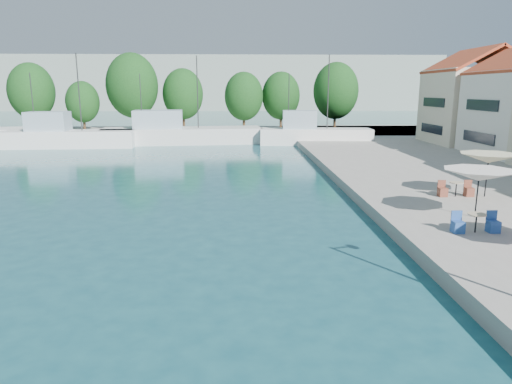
{
  "coord_description": "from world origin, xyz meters",
  "views": [
    {
      "loc": [
        -0.26,
        3.9,
        6.04
      ],
      "look_at": [
        0.49,
        26.0,
        1.08
      ],
      "focal_mm": 32.0,
      "sensor_mm": 36.0,
      "label": 1
    }
  ],
  "objects_px": {
    "trawler_02": "(66,137)",
    "umbrella_cream": "(489,158)",
    "trawler_03": "(179,134)",
    "trawler_04": "(313,135)",
    "umbrella_white": "(479,175)"
  },
  "relations": [
    {
      "from": "trawler_02",
      "to": "umbrella_cream",
      "type": "distance_m",
      "value": 41.36
    },
    {
      "from": "umbrella_cream",
      "to": "trawler_02",
      "type": "bearing_deg",
      "value": 139.52
    },
    {
      "from": "trawler_02",
      "to": "trawler_03",
      "type": "distance_m",
      "value": 12.05
    },
    {
      "from": "trawler_04",
      "to": "umbrella_cream",
      "type": "bearing_deg",
      "value": -76.54
    },
    {
      "from": "trawler_02",
      "to": "trawler_04",
      "type": "bearing_deg",
      "value": 0.78
    },
    {
      "from": "trawler_03",
      "to": "trawler_04",
      "type": "xyz_separation_m",
      "value": [
        15.28,
        -1.51,
        0.0
      ]
    },
    {
      "from": "trawler_03",
      "to": "trawler_04",
      "type": "distance_m",
      "value": 15.35
    },
    {
      "from": "trawler_04",
      "to": "umbrella_white",
      "type": "distance_m",
      "value": 32.53
    },
    {
      "from": "trawler_03",
      "to": "trawler_04",
      "type": "bearing_deg",
      "value": -11.86
    },
    {
      "from": "trawler_03",
      "to": "umbrella_cream",
      "type": "bearing_deg",
      "value": -62.82
    },
    {
      "from": "trawler_04",
      "to": "umbrella_white",
      "type": "xyz_separation_m",
      "value": [
        2.07,
        -32.44,
        1.39
      ]
    },
    {
      "from": "umbrella_white",
      "to": "trawler_02",
      "type": "bearing_deg",
      "value": 133.32
    },
    {
      "from": "umbrella_white",
      "to": "trawler_04",
      "type": "bearing_deg",
      "value": 93.64
    },
    {
      "from": "trawler_04",
      "to": "trawler_02",
      "type": "bearing_deg",
      "value": -171.9
    },
    {
      "from": "trawler_03",
      "to": "umbrella_white",
      "type": "relative_size",
      "value": 6.02
    }
  ]
}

